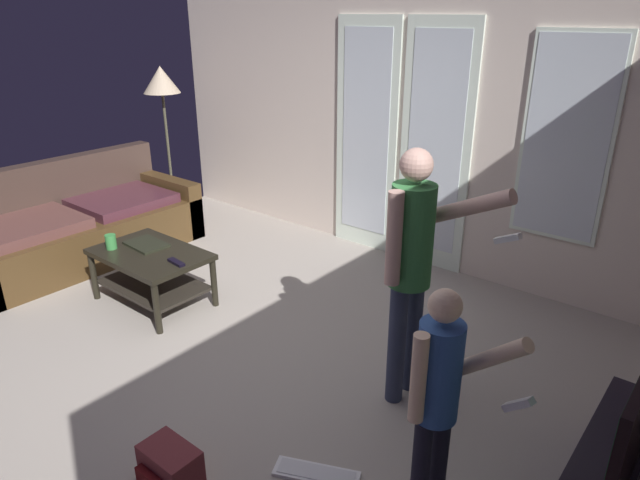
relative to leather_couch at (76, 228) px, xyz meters
name	(u,v)px	position (x,y,z in m)	size (l,w,h in m)	color
ground_plane	(218,356)	(2.30, -0.29, -0.30)	(5.70, 4.64, 0.02)	#A2988D
wall_back_with_doors	(407,109)	(2.34, 1.99, 1.10)	(5.70, 0.09, 2.87)	beige
leather_couch	(76,228)	(0.00, 0.00, 0.00)	(0.98, 2.17, 0.88)	#4B341B
coffee_table	(151,266)	(1.33, -0.10, 0.03)	(0.92, 0.61, 0.44)	black
person_adult	(413,257)	(3.51, 0.16, 0.63)	(0.68, 0.41, 1.54)	#333A53
person_child	(439,392)	(4.07, -0.56, 0.42)	(0.48, 0.32, 1.19)	black
floor_lamp	(162,86)	(-0.34, 1.37, 1.15)	(0.39, 0.39, 1.65)	#3C2E2A
backpack	(170,467)	(2.98, -1.19, -0.19)	(0.30, 0.23, 0.21)	maroon
loose_keyboard	(316,474)	(3.51, -0.69, -0.28)	(0.45, 0.30, 0.02)	white
laptop_closed	(146,244)	(1.20, -0.04, 0.16)	(0.34, 0.24, 0.02)	black
cup_near_edge	(111,242)	(1.04, -0.25, 0.21)	(0.08, 0.08, 0.12)	#3A8D43
tv_remote_black	(176,262)	(1.67, -0.10, 0.16)	(0.17, 0.05, 0.02)	black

